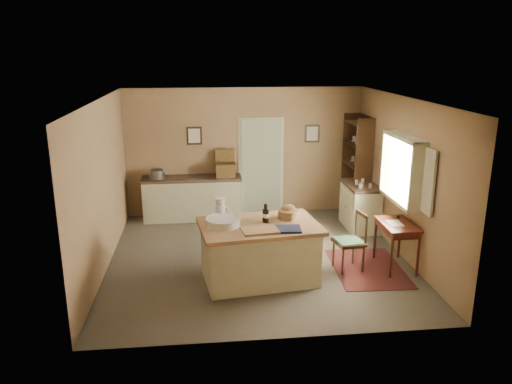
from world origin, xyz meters
TOP-DOWN VIEW (x-y plane):
  - ground at (0.00, 0.00)m, footprint 5.00×5.00m
  - wall_back at (0.00, 2.50)m, footprint 5.00×0.10m
  - wall_front at (0.00, -2.50)m, footprint 5.00×0.10m
  - wall_left at (-2.50, 0.00)m, footprint 0.10×5.00m
  - wall_right at (2.50, 0.00)m, footprint 0.10×5.00m
  - ceiling at (0.00, 0.00)m, footprint 5.00×5.00m
  - door at (0.35, 2.47)m, footprint 0.97×0.06m
  - framed_prints at (0.20, 2.48)m, footprint 2.82×0.02m
  - window at (2.42, -0.20)m, footprint 0.25×1.99m
  - work_island at (-0.07, -0.82)m, footprint 1.93×1.39m
  - sideboard at (-1.12, 2.20)m, footprint 2.05×0.58m
  - rug at (1.75, -0.62)m, footprint 1.16×1.64m
  - writing_desk at (2.20, -0.62)m, footprint 0.51×0.84m
  - desk_chair at (1.41, -0.62)m, footprint 0.50×0.50m
  - right_cabinet at (2.20, 1.29)m, footprint 0.59×1.05m
  - shelving_unit at (2.36, 2.00)m, footprint 0.37×0.97m

SIDE VIEW (x-z plane):
  - ground at x=0.00m, z-range 0.00..0.00m
  - rug at x=1.75m, z-range 0.00..0.01m
  - right_cabinet at x=2.20m, z-range -0.04..0.95m
  - desk_chair at x=1.41m, z-range 0.00..0.94m
  - sideboard at x=-1.12m, z-range -0.11..1.07m
  - work_island at x=-0.07m, z-range -0.12..1.08m
  - writing_desk at x=2.20m, z-range 0.26..1.07m
  - door at x=0.35m, z-range 0.00..2.11m
  - shelving_unit at x=2.36m, z-range 0.00..2.15m
  - wall_back at x=0.00m, z-range 0.00..2.70m
  - wall_front at x=0.00m, z-range 0.00..2.70m
  - wall_left at x=-2.50m, z-range 0.00..2.70m
  - wall_right at x=2.50m, z-range 0.00..2.70m
  - window at x=2.42m, z-range 0.99..2.11m
  - framed_prints at x=0.20m, z-range 1.53..1.91m
  - ceiling at x=0.00m, z-range 2.70..2.70m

